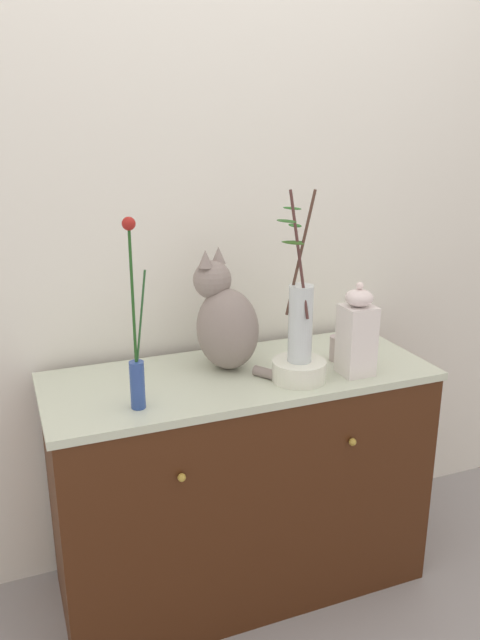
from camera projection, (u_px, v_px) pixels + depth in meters
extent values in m
plane|color=#979394|center=(240.00, 577.00, 2.26)|extent=(6.00, 6.00, 0.00)
cube|color=white|center=(206.00, 206.00, 2.16)|extent=(4.40, 0.08, 2.60)
cube|color=#43210F|center=(240.00, 484.00, 2.15)|extent=(1.23, 0.49, 0.78)
cube|color=beige|center=(240.00, 376.00, 2.02)|extent=(1.26, 0.50, 0.02)
sphere|color=#B79338|center=(182.00, 477.00, 1.75)|extent=(0.02, 0.02, 0.02)
sphere|color=#B79338|center=(353.00, 442.00, 1.95)|extent=(0.02, 0.02, 0.02)
ellipsoid|color=gray|center=(227.00, 329.00, 2.02)|extent=(0.27, 0.28, 0.27)
sphere|color=gray|center=(212.00, 280.00, 2.01)|extent=(0.12, 0.12, 0.12)
cone|color=gray|center=(205.00, 259.00, 1.96)|extent=(0.05, 0.05, 0.06)
cone|color=gray|center=(218.00, 255.00, 2.01)|extent=(0.05, 0.05, 0.06)
cylinder|color=gray|center=(274.00, 375.00, 1.96)|extent=(0.11, 0.14, 0.03)
cylinder|color=#2D4995|center=(137.00, 385.00, 1.76)|extent=(0.04, 0.04, 0.14)
cylinder|color=#245520|center=(133.00, 298.00, 1.68)|extent=(0.01, 0.01, 0.37)
sphere|color=#A21F1A|center=(129.00, 224.00, 1.62)|extent=(0.04, 0.04, 0.04)
cylinder|color=#27562A|center=(141.00, 316.00, 1.70)|extent=(0.04, 0.01, 0.26)
cylinder|color=white|center=(299.00, 370.00, 1.96)|extent=(0.17, 0.17, 0.06)
cylinder|color=silver|center=(300.00, 324.00, 1.91)|extent=(0.08, 0.08, 0.24)
cylinder|color=#4E342A|center=(301.00, 254.00, 1.86)|extent=(0.09, 0.02, 0.38)
ellipsoid|color=#24541D|center=(293.00, 242.00, 1.88)|extent=(0.08, 0.06, 0.01)
ellipsoid|color=#255E22|center=(295.00, 225.00, 1.88)|extent=(0.05, 0.07, 0.01)
ellipsoid|color=#255E22|center=(292.00, 208.00, 1.89)|extent=(0.06, 0.08, 0.01)
cylinder|color=#4E2E2B|center=(299.00, 255.00, 1.84)|extent=(0.04, 0.09, 0.38)
ellipsoid|color=#2B5119|center=(293.00, 243.00, 1.78)|extent=(0.07, 0.08, 0.01)
ellipsoid|color=#25521E|center=(287.00, 221.00, 1.75)|extent=(0.06, 0.08, 0.01)
cube|color=white|center=(357.00, 340.00, 1.98)|extent=(0.10, 0.10, 0.23)
ellipsoid|color=silver|center=(359.00, 298.00, 1.94)|extent=(0.09, 0.09, 0.05)
sphere|color=white|center=(360.00, 286.00, 1.93)|extent=(0.02, 0.02, 0.02)
cylinder|color=#C0AEAC|center=(337.00, 348.00, 2.12)|extent=(0.05, 0.05, 0.09)
cylinder|color=black|center=(338.00, 335.00, 2.10)|extent=(0.00, 0.00, 0.01)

